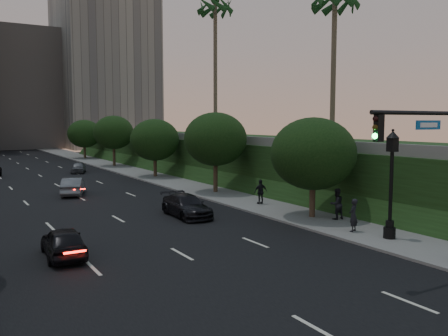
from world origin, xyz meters
TOP-DOWN VIEW (x-y plane):
  - ground at (0.00, 0.00)m, footprint 160.00×160.00m
  - road_surface at (0.00, 30.00)m, footprint 16.00×140.00m
  - sidewalk_right at (10.25, 30.00)m, footprint 4.50×140.00m
  - embankment at (22.00, 28.00)m, footprint 18.00×90.00m
  - parapet_wall at (13.50, 28.00)m, footprint 0.35×90.00m
  - office_block_mid at (6.00, 102.00)m, footprint 22.00×18.00m
  - office_block_right at (24.00, 96.00)m, footprint 20.00×22.00m
  - tree_right_a at (10.30, 8.00)m, footprint 5.20×5.20m
  - tree_right_b at (10.30, 20.00)m, footprint 5.20×5.20m
  - tree_right_c at (10.30, 33.00)m, footprint 5.20×5.20m
  - tree_right_d at (10.30, 47.00)m, footprint 5.20×5.20m
  - tree_right_e at (10.30, 62.00)m, footprint 5.20×5.20m
  - palm_mid at (17.50, 14.00)m, footprint 3.20×3.20m
  - palm_far at (16.00, 30.00)m, footprint 3.20×3.20m
  - traffic_signal_mast at (8.04, -2.39)m, footprint 5.68×0.56m
  - street_lamp at (10.02, 1.88)m, footprint 0.64×0.64m
  - sedan_near_left at (-4.66, 7.27)m, footprint 1.86×4.12m
  - sedan_mid_left at (-0.10, 25.13)m, footprint 2.88×4.65m
  - sedan_near_right at (3.95, 12.57)m, footprint 2.09×4.82m
  - sedan_far_right at (4.38, 41.83)m, footprint 2.64×4.07m
  - pedestrian_a at (9.52, 3.86)m, footprint 0.75×0.64m
  - pedestrian_b at (11.01, 6.66)m, footprint 0.95×0.76m
  - pedestrian_c at (10.19, 13.33)m, footprint 1.05×0.49m

SIDE VIEW (x-z plane):
  - ground at x=0.00m, z-range 0.00..0.00m
  - road_surface at x=0.00m, z-range 0.00..0.02m
  - sidewalk_right at x=10.25m, z-range 0.00..0.15m
  - sedan_far_right at x=4.38m, z-range 0.00..1.29m
  - sedan_near_left at x=-4.66m, z-range 0.00..1.37m
  - sedan_near_right at x=3.95m, z-range 0.00..1.38m
  - sedan_mid_left at x=-0.10m, z-range 0.00..1.45m
  - pedestrian_c at x=10.19m, z-range 0.15..1.89m
  - pedestrian_a at x=9.52m, z-range 0.15..1.91m
  - pedestrian_b at x=11.01m, z-range 0.15..2.01m
  - embankment at x=22.00m, z-range 0.00..4.00m
  - street_lamp at x=10.02m, z-range -0.18..5.44m
  - traffic_signal_mast at x=8.04m, z-range 0.17..7.17m
  - tree_right_a at x=10.30m, z-range 0.90..7.14m
  - tree_right_c at x=10.30m, z-range 0.90..7.14m
  - tree_right_e at x=10.30m, z-range 0.90..7.14m
  - parapet_wall at x=13.50m, z-range 4.00..4.70m
  - tree_right_b at x=10.30m, z-range 1.15..7.88m
  - tree_right_d at x=10.30m, z-range 1.15..7.88m
  - office_block_mid at x=6.00m, z-range 0.00..26.00m
  - palm_mid at x=17.50m, z-range 8.82..21.82m
  - palm_far at x=16.00m, z-range 9.89..25.39m
  - office_block_right at x=24.00m, z-range 0.00..36.00m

